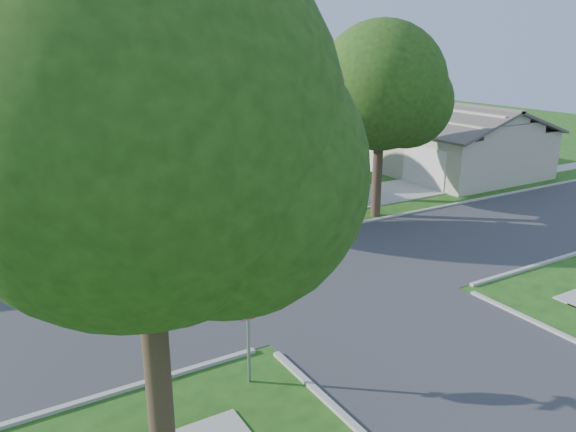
# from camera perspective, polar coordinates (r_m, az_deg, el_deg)

# --- Properties ---
(ground) EXTENTS (100.00, 100.00, 0.00)m
(ground) POSITION_cam_1_polar(r_m,az_deg,el_deg) (19.49, 2.19, -5.88)
(ground) COLOR #204913
(ground) RESTS_ON ground
(road_ns) EXTENTS (7.00, 100.00, 0.02)m
(road_ns) POSITION_cam_1_polar(r_m,az_deg,el_deg) (19.48, 2.20, -5.86)
(road_ns) COLOR #333335
(road_ns) RESTS_ON ground
(sidewalk_ne) EXTENTS (1.20, 40.00, 0.04)m
(sidewalk_ne) POSITION_cam_1_polar(r_m,az_deg,el_deg) (44.65, -9.41, 7.18)
(sidewalk_ne) COLOR #9E9B91
(sidewalk_ne) RESTS_ON ground
(sidewalk_nw) EXTENTS (1.20, 40.00, 0.04)m
(sidewalk_nw) POSITION_cam_1_polar(r_m,az_deg,el_deg) (41.90, -25.16, 5.12)
(sidewalk_nw) COLOR #9E9B91
(sidewalk_nw) RESTS_ON ground
(driveway) EXTENTS (8.80, 3.60, 0.05)m
(driveway) POSITION_cam_1_polar(r_m,az_deg,el_deg) (29.32, 7.70, 2.02)
(driveway) COLOR #9E9B91
(driveway) RESTS_ON ground
(stop_sign_sw) EXTENTS (1.05, 0.80, 2.98)m
(stop_sign_sw) POSITION_cam_1_polar(r_m,az_deg,el_deg) (12.80, -4.13, -8.83)
(stop_sign_sw) COLOR gray
(stop_sign_sw) RESTS_ON ground
(stop_sign_ne) EXTENTS (1.05, 0.80, 2.98)m
(stop_sign_ne) POSITION_cam_1_polar(r_m,az_deg,el_deg) (25.10, 5.49, 4.23)
(stop_sign_ne) COLOR gray
(stop_sign_ne) RESTS_ON ground
(tree_e_near) EXTENTS (4.97, 4.80, 8.28)m
(tree_e_near) POSITION_cam_1_polar(r_m,az_deg,el_deg) (28.15, 0.52, 13.16)
(tree_e_near) COLOR #38281C
(tree_e_near) RESTS_ON ground
(tree_e_mid) EXTENTS (5.59, 5.40, 9.21)m
(tree_e_mid) POSITION_cam_1_polar(r_m,az_deg,el_deg) (38.88, -8.97, 14.99)
(tree_e_mid) COLOR #38281C
(tree_e_mid) RESTS_ON ground
(tree_e_far) EXTENTS (5.17, 5.00, 8.72)m
(tree_e_far) POSITION_cam_1_polar(r_m,az_deg,el_deg) (51.17, -14.61, 14.85)
(tree_e_far) COLOR #38281C
(tree_e_far) RESTS_ON ground
(tree_w_near) EXTENTS (5.38, 5.20, 8.97)m
(tree_w_near) POSITION_cam_1_polar(r_m,az_deg,el_deg) (24.63, -19.05, 12.77)
(tree_w_near) COLOR #38281C
(tree_w_near) RESTS_ON ground
(tree_w_mid) EXTENTS (5.80, 5.60, 9.56)m
(tree_w_mid) POSITION_cam_1_polar(r_m,az_deg,el_deg) (36.42, -23.25, 14.08)
(tree_w_mid) COLOR #38281C
(tree_w_mid) RESTS_ON ground
(tree_w_far) EXTENTS (4.76, 4.60, 8.04)m
(tree_w_far) POSITION_cam_1_polar(r_m,az_deg,el_deg) (49.35, -25.34, 13.16)
(tree_w_far) COLOR #38281C
(tree_w_far) RESTS_ON ground
(tree_sw_corner) EXTENTS (6.21, 6.00, 9.55)m
(tree_sw_corner) POSITION_cam_1_polar(r_m,az_deg,el_deg) (8.48, -14.44, 7.31)
(tree_sw_corner) COLOR #38281C
(tree_sw_corner) RESTS_ON ground
(tree_ne_corner) EXTENTS (5.80, 5.60, 8.66)m
(tree_ne_corner) POSITION_cam_1_polar(r_m,az_deg,el_deg) (25.18, 9.54, 12.33)
(tree_ne_corner) COLOR #38281C
(tree_ne_corner) RESTS_ON ground
(house_ne_near) EXTENTS (8.42, 13.60, 4.23)m
(house_ne_near) POSITION_cam_1_polar(r_m,az_deg,el_deg) (37.12, 14.00, 7.23)
(house_ne_near) COLOR #B2A48D
(house_ne_near) RESTS_ON ground
(house_ne_far) EXTENTS (8.42, 13.60, 4.23)m
(house_ne_far) POSITION_cam_1_polar(r_m,az_deg,el_deg) (51.37, -0.29, 10.39)
(house_ne_far) COLOR #B2A48D
(house_ne_far) RESTS_ON ground
(car_driveway) EXTENTS (5.15, 3.11, 1.60)m
(car_driveway) POSITION_cam_1_polar(r_m,az_deg,el_deg) (29.30, 2.90, 3.71)
(car_driveway) COLOR maroon
(car_driveway) RESTS_ON ground
(car_curb_east) EXTENTS (2.44, 4.89, 1.60)m
(car_curb_east) POSITION_cam_1_polar(r_m,az_deg,el_deg) (37.44, -9.89, 6.45)
(car_curb_east) COLOR black
(car_curb_east) RESTS_ON ground
(car_curb_west) EXTENTS (2.20, 5.15, 1.48)m
(car_curb_west) POSITION_cam_1_polar(r_m,az_deg,el_deg) (58.72, -24.28, 8.99)
(car_curb_west) COLOR black
(car_curb_west) RESTS_ON ground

